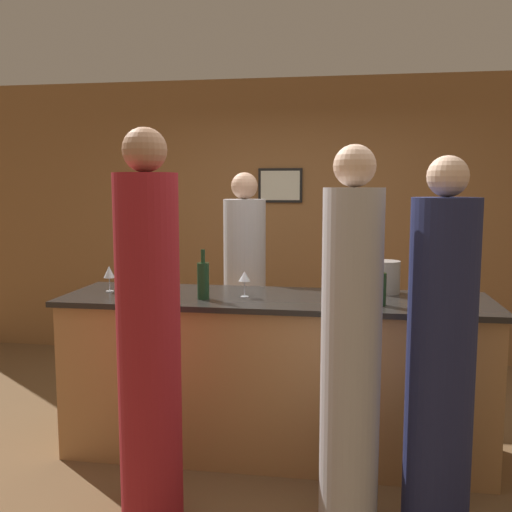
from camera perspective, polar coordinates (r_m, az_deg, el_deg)
The scene contains 13 objects.
ground_plane at distance 4.00m, azimuth 1.80°, elevation -18.82°, with size 14.00×14.00×0.00m, color brown.
back_wall at distance 5.76m, azimuth 4.55°, elevation 3.57°, with size 8.00×0.08×2.80m.
bar_counter at distance 3.80m, azimuth 1.83°, elevation -11.76°, with size 2.74×0.76×1.03m.
bartender at distance 4.54m, azimuth -1.13°, elevation -4.14°, with size 0.33×0.33×1.85m.
guest_0 at distance 2.86m, azimuth 9.46°, elevation -9.83°, with size 0.29×0.29×1.93m.
guest_1 at distance 2.94m, azimuth 17.94°, elevation -10.34°, with size 0.32×0.32×1.88m.
guest_2 at distance 3.00m, azimuth -10.66°, elevation -8.21°, with size 0.33×0.33×2.03m.
wine_bottle_0 at distance 3.47m, azimuth 12.33°, elevation -3.16°, with size 0.07×0.07×0.26m.
wine_bottle_1 at distance 3.59m, azimuth -5.30°, elevation -2.40°, with size 0.08×0.08×0.32m.
ice_bucket at distance 3.88m, azimuth 12.87°, elevation -2.06°, with size 0.18×0.18×0.22m.
wine_glass_0 at distance 3.64m, azimuth -1.16°, elevation -2.13°, with size 0.08×0.08×0.17m.
wine_glass_1 at distance 3.35m, azimuth 8.55°, elevation -3.22°, with size 0.07×0.07×0.16m.
wine_glass_2 at distance 3.96m, azimuth -14.47°, elevation -1.61°, with size 0.07×0.07×0.17m.
Camera 1 is at (0.44, -3.57, 1.74)m, focal length 40.00 mm.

